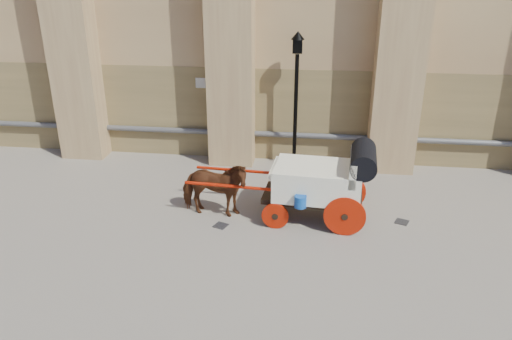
# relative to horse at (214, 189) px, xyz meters

# --- Properties ---
(ground) EXTENTS (90.00, 90.00, 0.00)m
(ground) POSITION_rel_horse_xyz_m (0.84, 0.12, -0.76)
(ground) COLOR gray
(ground) RESTS_ON ground
(horse) EXTENTS (1.85, 0.93, 1.52)m
(horse) POSITION_rel_horse_xyz_m (0.00, 0.00, 0.00)
(horse) COLOR #652E17
(horse) RESTS_ON ground
(carriage) EXTENTS (4.76, 1.72, 2.05)m
(carriage) POSITION_rel_horse_xyz_m (2.77, 0.13, 0.34)
(carriage) COLOR black
(carriage) RESTS_ON ground
(street_lamp) EXTENTS (0.40, 0.40, 4.24)m
(street_lamp) POSITION_rel_horse_xyz_m (1.86, 3.52, 1.50)
(street_lamp) COLOR black
(street_lamp) RESTS_ON ground
(drain_grate_near) EXTENTS (0.42, 0.42, 0.01)m
(drain_grate_near) POSITION_rel_horse_xyz_m (0.25, -0.54, -0.76)
(drain_grate_near) COLOR black
(drain_grate_near) RESTS_ON ground
(drain_grate_far) EXTENTS (0.42, 0.42, 0.01)m
(drain_grate_far) POSITION_rel_horse_xyz_m (4.79, 0.22, -0.76)
(drain_grate_far) COLOR black
(drain_grate_far) RESTS_ON ground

